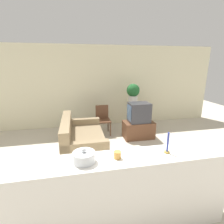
{
  "coord_description": "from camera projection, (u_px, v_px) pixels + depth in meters",
  "views": [
    {
      "loc": [
        -0.42,
        -2.49,
        2.13
      ],
      "look_at": [
        0.5,
        1.95,
        0.85
      ],
      "focal_mm": 28.0,
      "sensor_mm": 36.0,
      "label": 1
    }
  ],
  "objects": [
    {
      "name": "ground_plane",
      "position": [
        107.0,
        191.0,
        3.01
      ],
      "size": [
        14.0,
        14.0,
        0.0
      ],
      "primitive_type": "plane",
      "color": "beige"
    },
    {
      "name": "wall_back",
      "position": [
        89.0,
        87.0,
        5.87
      ],
      "size": [
        9.0,
        0.06,
        2.7
      ],
      "color": "beige",
      "rests_on": "ground_plane"
    },
    {
      "name": "wooden_chair",
      "position": [
        103.0,
        118.0,
        5.38
      ],
      "size": [
        0.44,
        0.44,
        0.87
      ],
      "color": "brown",
      "rests_on": "ground_plane"
    },
    {
      "name": "couch",
      "position": [
        82.0,
        141.0,
        4.24
      ],
      "size": [
        0.97,
        1.67,
        0.86
      ],
      "color": "#847051",
      "rests_on": "ground_plane"
    },
    {
      "name": "potted_plant",
      "position": [
        133.0,
        92.0,
        5.57
      ],
      "size": [
        0.42,
        0.42,
        0.55
      ],
      "color": "white",
      "rests_on": "plant_stand"
    },
    {
      "name": "candle_jar",
      "position": [
        117.0,
        155.0,
        2.06
      ],
      "size": [
        0.09,
        0.09,
        0.09
      ],
      "color": "gold",
      "rests_on": "foreground_counter"
    },
    {
      "name": "candlestick",
      "position": [
        167.0,
        146.0,
        2.17
      ],
      "size": [
        0.07,
        0.07,
        0.27
      ],
      "color": "#B7933D",
      "rests_on": "foreground_counter"
    },
    {
      "name": "foreground_counter",
      "position": [
        116.0,
        195.0,
        2.21
      ],
      "size": [
        2.9,
        0.44,
        1.04
      ],
      "color": "white",
      "rests_on": "ground_plane"
    },
    {
      "name": "television",
      "position": [
        139.0,
        112.0,
        4.97
      ],
      "size": [
        0.6,
        0.45,
        0.56
      ],
      "color": "#333338",
      "rests_on": "tv_stand"
    },
    {
      "name": "decorative_bowl",
      "position": [
        84.0,
        157.0,
        1.98
      ],
      "size": [
        0.26,
        0.26,
        0.18
      ],
      "color": "silver",
      "rests_on": "foreground_counter"
    },
    {
      "name": "tv_stand",
      "position": [
        138.0,
        130.0,
        5.11
      ],
      "size": [
        0.87,
        0.51,
        0.49
      ],
      "color": "brown",
      "rests_on": "ground_plane"
    },
    {
      "name": "plant_stand",
      "position": [
        132.0,
        115.0,
        5.78
      ],
      "size": [
        0.17,
        0.17,
        0.95
      ],
      "color": "brown",
      "rests_on": "ground_plane"
    }
  ]
}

